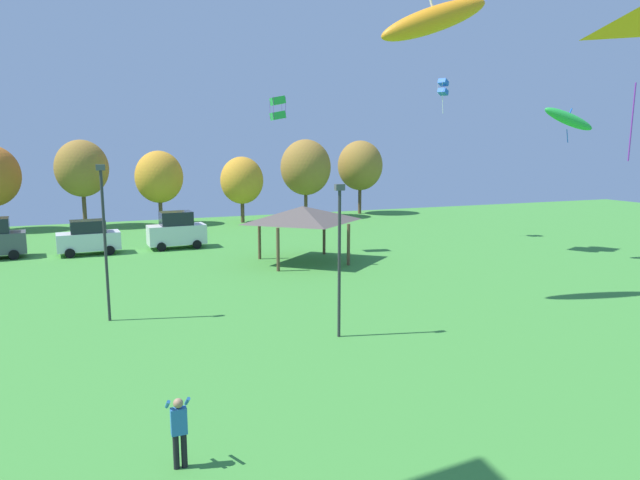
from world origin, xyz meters
name	(u,v)px	position (x,y,z in m)	size (l,w,h in m)	color
person_standing_near_foreground	(179,428)	(-5.53, 13.31, 0.98)	(0.52, 0.50, 1.74)	black
kite_flying_0	(443,87)	(18.72, 39.46, 11.84)	(0.95, 0.91, 2.64)	blue
kite_flying_3	(434,20)	(7.31, 23.30, 12.80)	(5.23, 2.02, 2.71)	orange
kite_flying_7	(278,108)	(4.80, 37.98, 9.83)	(1.02, 0.95, 1.60)	green
kite_flying_9	(568,119)	(20.83, 28.73, 9.00)	(3.45, 1.70, 2.41)	green
parked_car_second_from_left	(88,238)	(-7.44, 42.44, 1.16)	(4.15, 2.18, 2.36)	silver
parked_car_third_from_left	(177,230)	(-1.50, 42.66, 1.30)	(4.14, 2.14, 2.68)	silver
park_pavilion	(303,214)	(5.26, 34.50, 3.08)	(5.92, 5.17, 3.60)	brown
light_post_0	(339,252)	(1.55, 20.35, 3.36)	(0.36, 0.20, 5.93)	#2D2D33
light_post_1	(105,235)	(-6.66, 25.87, 3.70)	(0.36, 0.20, 6.59)	#2D2D33
treeline_tree_2	(82,169)	(-7.75, 56.97, 5.35)	(4.67, 4.67, 7.93)	brown
treeline_tree_3	(159,177)	(-1.11, 56.05, 4.50)	(4.41, 4.41, 6.93)	brown
treeline_tree_4	(242,180)	(6.46, 54.77, 4.08)	(4.12, 4.12, 6.36)	brown
treeline_tree_5	(306,167)	(13.56, 56.20, 5.18)	(5.18, 5.18, 8.04)	brown
treeline_tree_6	(360,166)	(20.26, 57.20, 5.26)	(4.88, 4.88, 7.96)	brown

